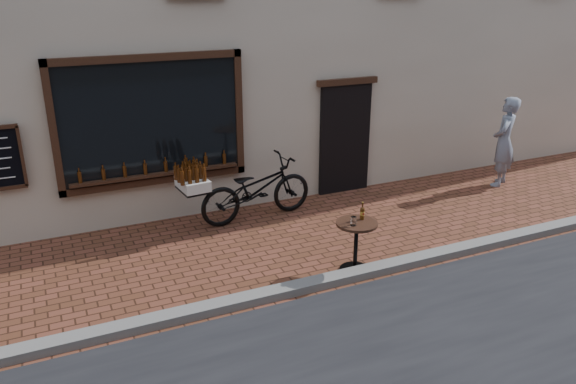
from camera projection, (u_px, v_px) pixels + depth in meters
name	position (u px, v px, depth m)	size (l,w,h in m)	color
ground	(347.00, 288.00, 7.96)	(90.00, 90.00, 0.00)	#552D1B
kerb	(340.00, 278.00, 8.11)	(90.00, 0.25, 0.12)	slate
cargo_bicycle	(254.00, 189.00, 10.08)	(2.59, 0.96, 1.21)	black
bistro_table	(356.00, 236.00, 8.25)	(0.61, 0.61, 1.05)	black
pedestrian	(504.00, 142.00, 11.67)	(0.69, 0.45, 1.88)	gray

